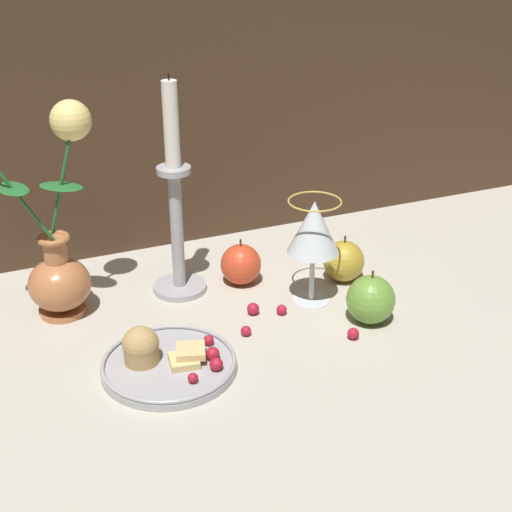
# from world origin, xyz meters

# --- Properties ---
(ground_plane) EXTENTS (2.40, 2.40, 0.00)m
(ground_plane) POSITION_xyz_m (0.00, 0.00, 0.00)
(ground_plane) COLOR #B7B2A3
(ground_plane) RESTS_ON ground
(vase) EXTENTS (0.20, 0.10, 0.35)m
(vase) POSITION_xyz_m (-0.20, 0.14, 0.12)
(vase) COLOR #B77042
(vase) RESTS_ON ground_plane
(plate_with_pastries) EXTENTS (0.19, 0.19, 0.06)m
(plate_with_pastries) POSITION_xyz_m (-0.10, -0.07, 0.01)
(plate_with_pastries) COLOR #A3A3A8
(plate_with_pastries) RESTS_ON ground_plane
(wine_glass) EXTENTS (0.08, 0.08, 0.17)m
(wine_glass) POSITION_xyz_m (0.17, 0.02, 0.12)
(wine_glass) COLOR silver
(wine_glass) RESTS_ON ground_plane
(candlestick) EXTENTS (0.09, 0.09, 0.36)m
(candlestick) POSITION_xyz_m (-0.01, 0.14, 0.14)
(candlestick) COLOR #A3A3A8
(candlestick) RESTS_ON ground_plane
(apple_beside_vase) EXTENTS (0.08, 0.08, 0.09)m
(apple_beside_vase) POSITION_xyz_m (0.23, -0.07, 0.04)
(apple_beside_vase) COLOR #669938
(apple_beside_vase) RESTS_ON ground_plane
(apple_near_glass) EXTENTS (0.07, 0.07, 0.08)m
(apple_near_glass) POSITION_xyz_m (0.09, 0.12, 0.03)
(apple_near_glass) COLOR #D14223
(apple_near_glass) RESTS_ON ground_plane
(apple_at_table_edge) EXTENTS (0.07, 0.07, 0.08)m
(apple_at_table_edge) POSITION_xyz_m (0.26, 0.06, 0.04)
(apple_at_table_edge) COLOR #B2932D
(apple_at_table_edge) RESTS_ON ground_plane
(berry_near_plate) EXTENTS (0.02, 0.02, 0.02)m
(berry_near_plate) POSITION_xyz_m (0.18, -0.11, 0.01)
(berry_near_plate) COLOR #AD192D
(berry_near_plate) RESTS_ON ground_plane
(berry_front_center) EXTENTS (0.02, 0.02, 0.02)m
(berry_front_center) POSITION_xyz_m (0.11, 0.00, 0.01)
(berry_front_center) COLOR #AD192D
(berry_front_center) RESTS_ON ground_plane
(berry_by_glass_stem) EXTENTS (0.02, 0.02, 0.02)m
(berry_by_glass_stem) POSITION_xyz_m (0.07, 0.02, 0.01)
(berry_by_glass_stem) COLOR #AD192D
(berry_by_glass_stem) RESTS_ON ground_plane
(berry_under_candlestick) EXTENTS (0.02, 0.02, 0.02)m
(berry_under_candlestick) POSITION_xyz_m (0.04, -0.04, 0.01)
(berry_under_candlestick) COLOR #AD192D
(berry_under_candlestick) RESTS_ON ground_plane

